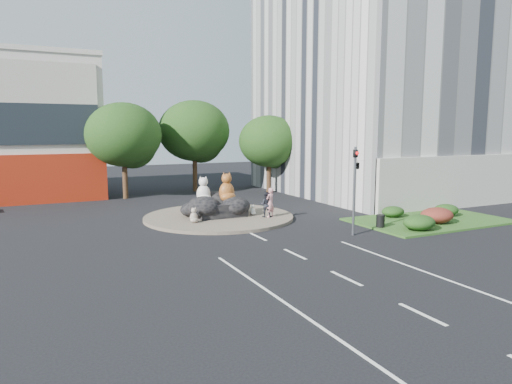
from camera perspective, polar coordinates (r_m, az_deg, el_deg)
ground at (r=22.12m, az=4.89°, el=-7.76°), size 120.00×120.00×0.00m
roundabout_island at (r=30.89m, az=-4.66°, el=-3.12°), size 10.00×10.00×0.20m
rock_plinth at (r=30.79m, az=-4.67°, el=-2.12°), size 3.20×2.60×0.90m
office_tower at (r=47.64m, az=16.85°, el=21.50°), size 20.00×20.00×35.00m
grass_verge at (r=31.86m, az=20.90°, el=-3.35°), size 10.00×6.00×0.12m
tree_left at (r=40.96m, az=-16.15°, el=6.51°), size 6.46×6.46×8.27m
tree_mid at (r=44.61m, az=-7.66°, el=7.22°), size 6.84×6.84×8.76m
tree_right at (r=43.29m, az=1.66°, el=6.04°), size 5.70×5.70×7.30m
hedge_near_green at (r=28.27m, az=19.73°, el=-3.60°), size 2.00×1.60×0.90m
hedge_red at (r=30.73m, az=21.67°, el=-2.73°), size 2.20×1.76×0.99m
hedge_mid_green at (r=33.57m, az=22.66°, el=-2.09°), size 1.80×1.44×0.81m
hedge_back_green at (r=31.99m, az=16.75°, el=-2.36°), size 1.60×1.28×0.72m
traffic_light at (r=25.98m, az=12.41°, el=2.52°), size 0.44×1.24×5.00m
street_lamp at (r=35.48m, az=16.26°, el=5.24°), size 2.34×0.22×8.06m
cat_white at (r=30.58m, az=-6.59°, el=0.33°), size 1.23×1.12×1.78m
cat_tabby at (r=30.74m, az=-3.69°, el=0.63°), size 1.24×1.08×2.02m
kitten_calico at (r=28.61m, az=-7.78°, el=-2.84°), size 0.69×0.63×0.97m
kitten_white at (r=30.93m, az=-0.41°, el=-2.22°), size 0.48×0.44×0.71m
pedestrian_pink at (r=30.07m, az=1.77°, el=-1.32°), size 0.84×0.73×1.94m
pedestrian_dark at (r=30.12m, az=1.22°, el=-1.57°), size 1.01×0.93×1.67m
litter_bin at (r=28.40m, az=15.29°, el=-3.51°), size 0.56×0.56×0.76m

